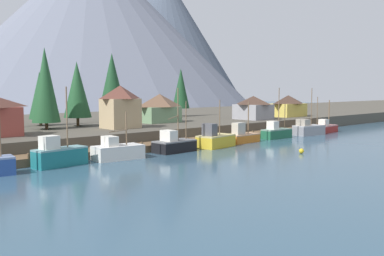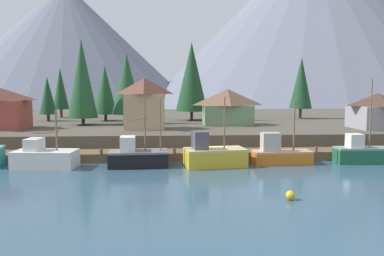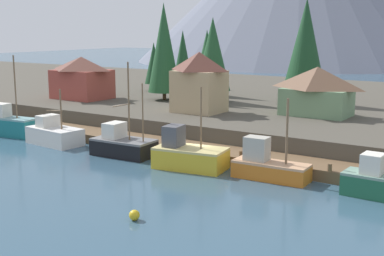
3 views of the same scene
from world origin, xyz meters
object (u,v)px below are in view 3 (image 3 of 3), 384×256
at_px(conifer_centre, 207,59).
at_px(fishing_boat_white, 54,134).
at_px(house_red, 82,77).
at_px(fishing_boat_yellow, 188,155).
at_px(channel_buoy, 134,215).
at_px(fishing_boat_black, 123,145).
at_px(fishing_boat_teal, 10,124).
at_px(conifer_back_right, 213,54).
at_px(house_green, 317,91).
at_px(fishing_boat_orange, 268,166).
at_px(house_tan, 199,82).
at_px(conifer_mid_left, 183,54).
at_px(conifer_near_right, 305,45).
at_px(conifer_mid_right, 154,63).
at_px(conifer_near_left, 164,48).

bearing_deg(conifer_centre, fishing_boat_white, -93.95).
bearing_deg(house_red, fishing_boat_white, -54.35).
relative_size(fishing_boat_white, house_red, 0.84).
relative_size(fishing_boat_yellow, channel_buoy, 10.40).
bearing_deg(fishing_boat_black, fishing_boat_teal, 176.16).
relative_size(fishing_boat_white, fishing_boat_black, 0.72).
distance_m(fishing_boat_black, conifer_back_right, 23.57).
relative_size(fishing_boat_teal, conifer_centre, 0.98).
bearing_deg(house_green, fishing_boat_orange, -80.86).
relative_size(fishing_boat_orange, house_tan, 0.97).
height_order(conifer_mid_left, conifer_centre, conifer_centre).
distance_m(conifer_near_right, conifer_centre, 15.06).
bearing_deg(conifer_mid_right, fishing_boat_teal, -89.87).
distance_m(conifer_near_right, conifer_back_right, 12.08).
xyz_separation_m(fishing_boat_yellow, conifer_mid_right, (-25.30, 27.87, 5.67)).
bearing_deg(house_red, channel_buoy, -40.60).
height_order(fishing_boat_teal, house_red, fishing_boat_teal).
xyz_separation_m(fishing_boat_orange, conifer_back_right, (-18.60, 21.56, 7.72)).
bearing_deg(fishing_boat_teal, conifer_centre, 62.85).
relative_size(house_tan, channel_buoy, 10.04).
distance_m(fishing_boat_teal, fishing_boat_white, 7.76).
relative_size(conifer_centre, channel_buoy, 13.56).
relative_size(fishing_boat_yellow, conifer_mid_left, 0.77).
relative_size(fishing_boat_orange, conifer_mid_right, 0.90).
height_order(fishing_boat_teal, conifer_centre, conifer_centre).
relative_size(house_red, conifer_mid_left, 0.82).
relative_size(house_tan, conifer_near_right, 0.52).
relative_size(fishing_boat_black, conifer_near_left, 0.70).
relative_size(house_green, conifer_centre, 0.82).
bearing_deg(house_tan, channel_buoy, -65.27).
xyz_separation_m(fishing_boat_orange, house_red, (-35.56, 14.41, 4.37)).
bearing_deg(conifer_mid_left, fishing_boat_yellow, -54.74).
height_order(conifer_near_left, channel_buoy, conifer_near_left).
bearing_deg(house_tan, fishing_boat_orange, -40.79).
relative_size(conifer_near_left, conifer_mid_right, 1.73).
xyz_separation_m(house_tan, conifer_mid_right, (-17.33, 13.82, 0.77)).
height_order(fishing_boat_orange, house_tan, house_tan).
bearing_deg(conifer_mid_right, fishing_boat_white, -74.20).
relative_size(fishing_boat_black, house_green, 1.17).
bearing_deg(fishing_boat_orange, conifer_mid_left, 130.51).
xyz_separation_m(house_red, conifer_near_right, (27.54, 12.83, 4.61)).
bearing_deg(conifer_mid_right, house_tan, -38.58).
distance_m(fishing_boat_black, conifer_mid_right, 33.00).
height_order(fishing_boat_teal, channel_buoy, fishing_boat_teal).
xyz_separation_m(fishing_boat_teal, conifer_back_right, (13.96, 21.84, 7.49)).
bearing_deg(conifer_mid_left, fishing_boat_black, -63.97).
bearing_deg(channel_buoy, conifer_mid_left, 121.44).
xyz_separation_m(fishing_boat_black, conifer_centre, (-7.60, 27.50, 6.73)).
bearing_deg(channel_buoy, conifer_mid_right, 126.17).
bearing_deg(conifer_near_right, fishing_boat_black, -104.74).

